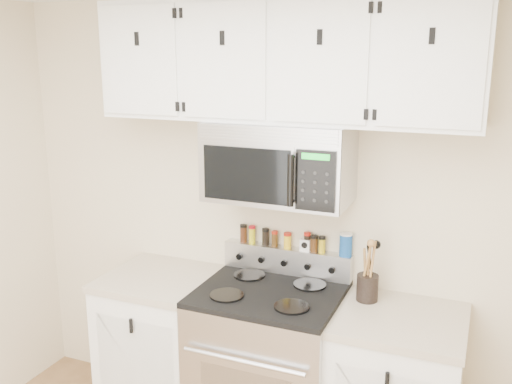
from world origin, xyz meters
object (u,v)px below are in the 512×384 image
range (269,368)px  microwave (279,162)px  utensil_crock (367,286)px  salt_canister (346,245)px

range → microwave: size_ratio=1.45×
range → utensil_crock: bearing=16.3°
microwave → utensil_crock: size_ratio=2.30×
microwave → utensil_crock: bearing=2.1°
utensil_crock → microwave: bearing=-177.9°
utensil_crock → salt_canister: bearing=138.7°
range → utensil_crock: 0.73m
utensil_crock → salt_canister: size_ratio=2.54×
utensil_crock → salt_canister: (-0.16, 0.14, 0.16)m
range → utensil_crock: utensil_crock is taller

